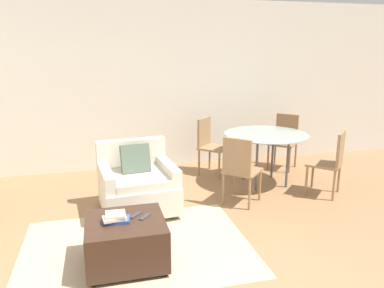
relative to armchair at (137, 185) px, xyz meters
name	(u,v)px	position (x,y,z in m)	size (l,w,h in m)	color
ground_plane	(202,284)	(0.36, -1.66, -0.34)	(20.00, 20.00, 0.00)	#936B47
wall_back	(145,86)	(0.36, 1.81, 1.04)	(12.00, 0.06, 2.75)	beige
area_rug	(137,247)	(-0.12, -0.91, -0.34)	(2.28, 1.69, 0.01)	tan
armchair	(137,185)	(0.00, 0.00, 0.00)	(0.96, 0.94, 0.84)	beige
ottoman	(126,240)	(-0.24, -1.18, -0.10)	(0.72, 0.68, 0.44)	#382319
book_stack	(116,218)	(-0.32, -1.18, 0.14)	(0.26, 0.19, 0.08)	#2D478C
tv_remote_primary	(145,217)	(-0.05, -1.15, 0.10)	(0.13, 0.14, 0.01)	#333338
tv_remote_secondary	(136,215)	(-0.13, -1.09, 0.10)	(0.14, 0.14, 0.01)	#333338
dining_table	(266,139)	(1.95, 0.52, 0.35)	(1.23, 1.23, 0.76)	#8C9E99
dining_chair_near_left	(240,166)	(1.29, -0.14, 0.18)	(0.59, 0.59, 0.90)	#93704C
dining_chair_near_right	(332,159)	(2.61, -0.14, 0.18)	(0.59, 0.59, 0.90)	#93704C
dining_chair_far_left	(210,142)	(1.29, 1.18, 0.18)	(0.59, 0.59, 0.90)	#93704C
dining_chair_far_right	(285,137)	(2.61, 1.18, 0.18)	(0.59, 0.59, 0.90)	#93704C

